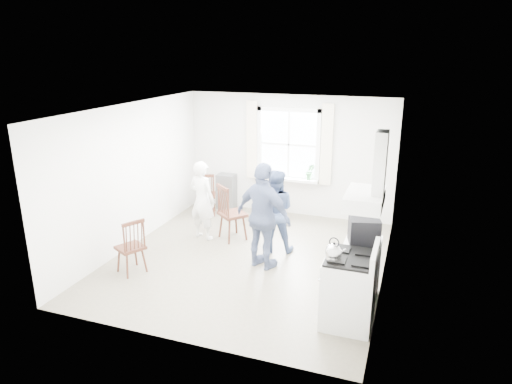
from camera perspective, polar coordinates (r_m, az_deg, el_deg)
name	(u,v)px	position (r m, az deg, el deg)	size (l,w,h in m)	color
room_shell	(248,187)	(7.56, -0.95, 0.57)	(4.62, 5.12, 2.64)	#776E5B
window_assembly	(288,149)	(9.78, 4.06, 5.41)	(1.88, 0.24, 1.70)	white
range_hood	(370,187)	(5.68, 14.05, 0.61)	(0.45, 0.76, 0.94)	white
shelf_unit	(227,191)	(10.39, -3.69, 0.08)	(0.40, 0.30, 0.80)	slate
gas_stove	(349,289)	(6.24, 11.58, -11.79)	(0.68, 0.76, 1.12)	silver
kettle	(334,252)	(5.86, 9.68, -7.45)	(0.22, 0.22, 0.31)	silver
low_cabinet	(361,269)	(6.87, 13.01, -9.35)	(0.50, 0.55, 0.90)	white
stereo_stack	(364,230)	(6.54, 13.35, -4.70)	(0.49, 0.46, 0.37)	black
cardboard_box	(362,237)	(6.56, 13.13, -5.50)	(0.27, 0.19, 0.17)	tan
windsor_chair_a	(206,190)	(9.90, -6.32, 0.26)	(0.53, 0.52, 0.96)	#3F1E14
windsor_chair_b	(227,207)	(8.57, -3.67, -1.86)	(0.64, 0.64, 1.09)	#3F1E14
windsor_chair_c	(133,241)	(7.55, -15.15, -5.95)	(0.53, 0.53, 0.94)	#3F1E14
person_left	(202,200)	(8.67, -6.75, -1.04)	(0.56, 0.56, 1.53)	white
person_mid	(274,211)	(8.10, 2.33, -2.39)	(0.73, 0.73, 1.50)	#44567F
person_right	(263,217)	(7.41, 0.94, -3.10)	(1.05, 1.05, 1.79)	navy
potted_plant	(310,172)	(9.68, 6.76, 2.52)	(0.19, 0.19, 0.34)	#34763B
windsor_chair_d	(263,192)	(9.63, 0.93, 0.02)	(0.59, 0.59, 1.01)	#3F1E14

